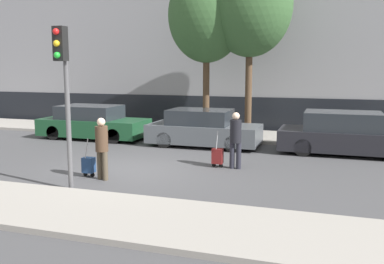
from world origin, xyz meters
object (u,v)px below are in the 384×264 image
parked_car_2 (346,135)px  pedestrian_left (102,145)px  bare_tree_down_street (250,5)px  traffic_light (64,76)px  bare_tree_near_crossing (206,16)px  parked_car_0 (93,123)px  trolley_right (218,156)px  parked_car_1 (203,129)px  pedestrian_right (236,137)px  trolley_left (89,165)px

parked_car_2 → pedestrian_left: 8.53m
parked_car_2 → bare_tree_down_street: (-3.85, 2.04, 4.81)m
traffic_light → bare_tree_near_crossing: bare_tree_near_crossing is taller
parked_car_0 → pedestrian_left: size_ratio=2.70×
pedestrian_left → parked_car_2: bearing=58.7°
trolley_right → bare_tree_down_street: size_ratio=0.15×
parked_car_2 → pedestrian_left: (-6.32, -5.72, 0.27)m
parked_car_1 → bare_tree_down_street: bearing=57.8°
parked_car_0 → trolley_right: (6.43, -3.52, -0.31)m
trolley_right → bare_tree_near_crossing: size_ratio=0.16×
pedestrian_right → traffic_light: 5.26m
parked_car_2 → trolley_right: size_ratio=4.17×
parked_car_2 → trolley_left: size_ratio=4.29×
bare_tree_near_crossing → bare_tree_down_street: 1.84m
parked_car_1 → trolley_left: (-1.66, -5.49, -0.33)m
parked_car_0 → parked_car_1: size_ratio=1.07×
parked_car_0 → bare_tree_near_crossing: 6.59m
parked_car_2 → traffic_light: (-6.60, -6.90, 2.13)m
trolley_right → parked_car_0: bearing=151.3°
bare_tree_near_crossing → bare_tree_down_street: (1.80, 0.12, 0.37)m
pedestrian_right → bare_tree_near_crossing: (-2.47, 5.26, 4.17)m
traffic_light → pedestrian_left: bearing=76.9°
pedestrian_left → bare_tree_near_crossing: bare_tree_near_crossing is taller
pedestrian_left → traffic_light: traffic_light is taller
parked_car_1 → trolley_left: parked_car_1 is taller
parked_car_2 → trolley_right: (-3.74, -3.35, -0.34)m
parked_car_1 → traffic_light: bearing=-101.7°
trolley_right → bare_tree_down_street: bearing=91.2°
trolley_left → traffic_light: traffic_light is taller
parked_car_1 → trolley_left: bearing=-106.9°
parked_car_1 → pedestrian_right: pedestrian_right is taller
parked_car_0 → pedestrian_left: pedestrian_left is taller
parked_car_1 → bare_tree_near_crossing: 4.92m
bare_tree_down_street → pedestrian_right: bearing=-83.0°
parked_car_1 → trolley_left: size_ratio=3.93×
pedestrian_left → trolley_left: (-0.53, 0.16, -0.63)m
pedestrian_right → trolley_right: 0.83m
parked_car_1 → trolley_right: 3.59m
bare_tree_near_crossing → bare_tree_down_street: bearing=3.9°
pedestrian_right → traffic_light: size_ratio=0.43×
trolley_right → trolley_left: bearing=-144.6°
pedestrian_left → trolley_right: (2.58, 2.37, -0.61)m
parked_car_1 → pedestrian_right: (2.00, -3.27, 0.31)m
parked_car_1 → bare_tree_down_street: 5.45m
pedestrian_right → trolley_right: bearing=-179.9°
parked_car_0 → pedestrian_right: bearing=-26.7°
parked_car_2 → trolley_left: (-6.85, -5.56, -0.36)m
parked_car_0 → trolley_left: size_ratio=4.20×
trolley_left → pedestrian_right: 4.33m
pedestrian_left → trolley_left: bearing=-179.9°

